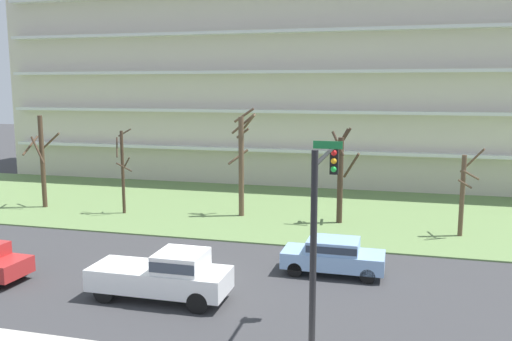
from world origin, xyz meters
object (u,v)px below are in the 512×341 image
object	(u,v)px
tree_left	(123,170)
tree_right	(341,174)
pickup_white_center_left	(165,274)
traffic_signal_mast	(322,215)
tree_far_right	(463,192)
tree_far_left	(42,160)
sedan_blue_center_right	(333,255)
tree_center	(242,160)

from	to	relation	value
tree_left	tree_right	world-z (taller)	tree_right
tree_left	pickup_white_center_left	bearing A→B (deg)	-55.83
traffic_signal_mast	tree_far_right	bearing A→B (deg)	69.45
tree_far_right	tree_far_left	bearing A→B (deg)	178.90
pickup_white_center_left	sedan_blue_center_right	world-z (taller)	pickup_white_center_left
tree_left	sedan_blue_center_right	world-z (taller)	tree_left
sedan_blue_center_right	traffic_signal_mast	size ratio (longest dim) A/B	0.68
pickup_white_center_left	sedan_blue_center_right	distance (m)	7.43
tree_left	tree_far_right	world-z (taller)	tree_left
tree_far_left	tree_center	bearing A→B (deg)	4.41
pickup_white_center_left	traffic_signal_mast	world-z (taller)	traffic_signal_mast
tree_center	tree_far_right	xyz separation A→B (m)	(12.88, -1.55, -1.11)
tree_far_right	sedan_blue_center_right	world-z (taller)	tree_far_right
tree_far_right	traffic_signal_mast	size ratio (longest dim) A/B	0.75
tree_right	tree_center	bearing A→B (deg)	177.29
tree_center	pickup_white_center_left	distance (m)	13.92
tree_far_left	pickup_white_center_left	size ratio (longest dim) A/B	1.15
tree_far_left	tree_right	bearing A→B (deg)	2.18
tree_left	pickup_white_center_left	world-z (taller)	tree_left
pickup_white_center_left	tree_left	bearing A→B (deg)	124.40
tree_far_left	sedan_blue_center_right	size ratio (longest dim) A/B	1.41
tree_far_left	tree_far_right	size ratio (longest dim) A/B	1.27
tree_far_left	sedan_blue_center_right	world-z (taller)	tree_far_left
pickup_white_center_left	traffic_signal_mast	size ratio (longest dim) A/B	0.83
sedan_blue_center_right	pickup_white_center_left	bearing A→B (deg)	37.79
tree_far_left	tree_center	xyz separation A→B (m)	(13.58, 1.05, 0.29)
tree_far_left	tree_left	distance (m)	6.11
tree_left	tree_far_right	size ratio (longest dim) A/B	1.12
tree_far_left	pickup_white_center_left	xyz separation A→B (m)	(14.45, -12.61, -2.28)
tree_center	sedan_blue_center_right	xyz separation A→B (m)	(6.78, -9.15, -2.72)
tree_center	pickup_white_center_left	world-z (taller)	tree_center
tree_far_left	traffic_signal_mast	bearing A→B (deg)	-36.83
pickup_white_center_left	tree_far_right	bearing A→B (deg)	45.46
tree_left	pickup_white_center_left	xyz separation A→B (m)	(8.36, -12.32, -1.86)
tree_center	pickup_white_center_left	xyz separation A→B (m)	(0.88, -13.65, -2.58)
sedan_blue_center_right	tree_right	bearing A→B (deg)	-85.64
tree_right	tree_far_right	size ratio (longest dim) A/B	1.17
tree_far_left	tree_right	size ratio (longest dim) A/B	1.08
tree_left	tree_center	distance (m)	7.64
tree_left	tree_right	distance (m)	13.71
tree_center	pickup_white_center_left	bearing A→B (deg)	-86.33
tree_center	tree_right	size ratio (longest dim) A/B	1.19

